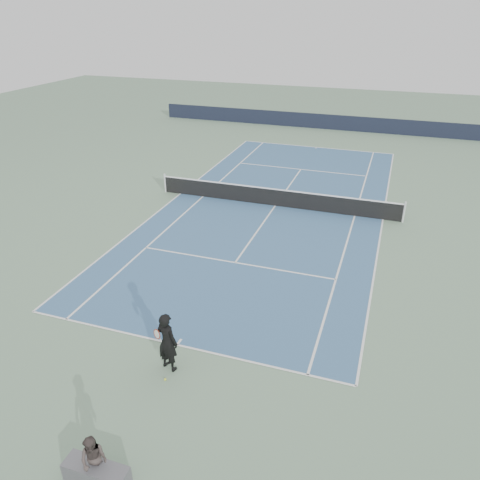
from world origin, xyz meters
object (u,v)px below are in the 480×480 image
(tennis_ball, at_px, (165,379))
(spectator_bench, at_px, (95,467))
(tennis_player, at_px, (167,342))
(tennis_net, at_px, (276,197))

(tennis_ball, height_order, spectator_bench, spectator_bench)
(tennis_player, xyz_separation_m, spectator_bench, (0.13, -3.80, -0.48))
(spectator_bench, bearing_deg, tennis_net, 91.19)
(tennis_net, distance_m, spectator_bench, 16.66)
(spectator_bench, bearing_deg, tennis_ball, 90.08)
(tennis_ball, xyz_separation_m, spectator_bench, (0.00, -3.29, 0.43))
(tennis_ball, relative_size, spectator_bench, 0.04)
(tennis_ball, distance_m, spectator_bench, 3.32)
(tennis_net, height_order, tennis_ball, tennis_net)
(tennis_net, relative_size, tennis_ball, 191.85)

